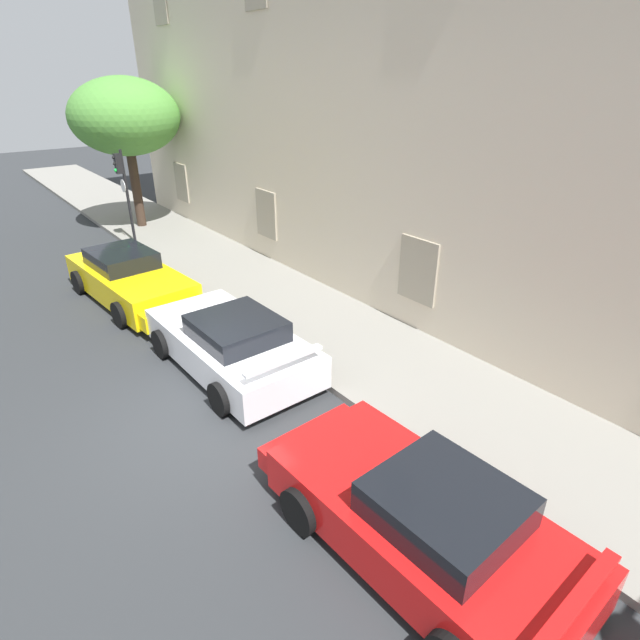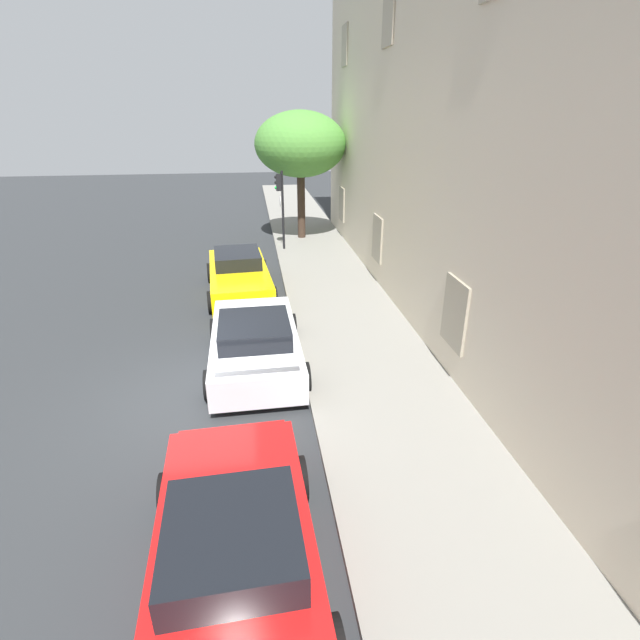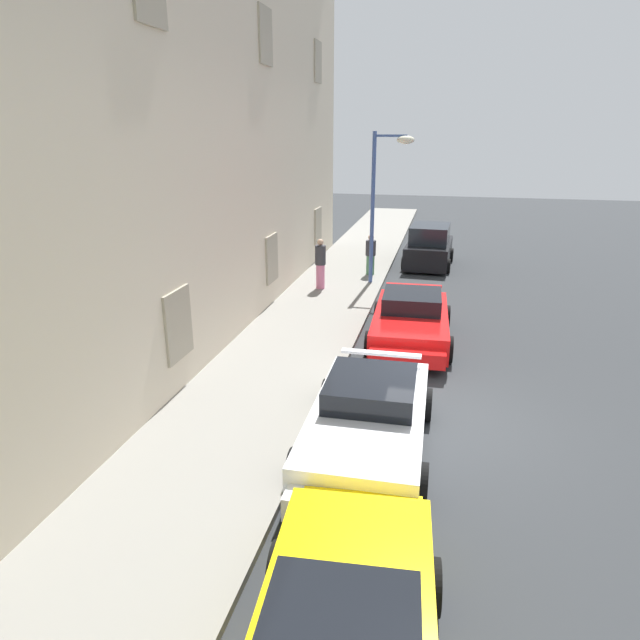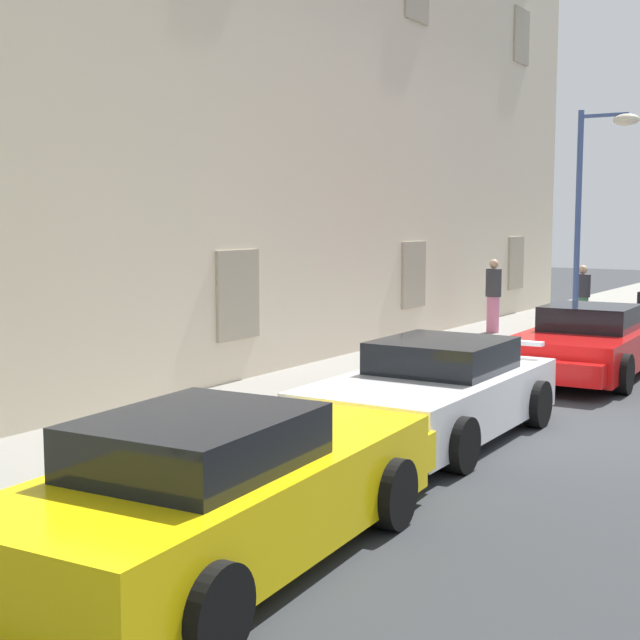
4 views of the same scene
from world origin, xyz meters
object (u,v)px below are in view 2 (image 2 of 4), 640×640
object	(u,v)px
sportscar_white_middle	(235,537)
traffic_light	(280,197)
sportscar_red_lead	(239,278)
tree_near_kerb	(300,145)
sportscar_yellow_flank	(255,340)

from	to	relation	value
sportscar_white_middle	traffic_light	bearing A→B (deg)	173.80
sportscar_red_lead	traffic_light	xyz separation A→B (m)	(-5.02, 1.72, 1.73)
sportscar_red_lead	traffic_light	world-z (taller)	traffic_light
sportscar_red_lead	sportscar_white_middle	distance (m)	10.14
tree_near_kerb	traffic_light	size ratio (longest dim) A/B	1.70
sportscar_yellow_flank	traffic_light	distance (m)	9.78
sportscar_red_lead	tree_near_kerb	size ratio (longest dim) A/B	0.94
sportscar_white_middle	tree_near_kerb	xyz separation A→B (m)	(-17.06, 2.69, 3.61)
sportscar_red_lead	sportscar_white_middle	size ratio (longest dim) A/B	1.13
traffic_light	sportscar_red_lead	bearing A→B (deg)	-18.87
tree_near_kerb	traffic_light	xyz separation A→B (m)	(1.90, -1.05, -1.87)
sportscar_yellow_flank	sportscar_white_middle	world-z (taller)	sportscar_white_middle
tree_near_kerb	traffic_light	distance (m)	2.86
sportscar_red_lead	sportscar_white_middle	xyz separation A→B (m)	(10.14, 0.07, -0.01)
sportscar_yellow_flank	traffic_light	xyz separation A→B (m)	(-9.54, 1.30, 1.75)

